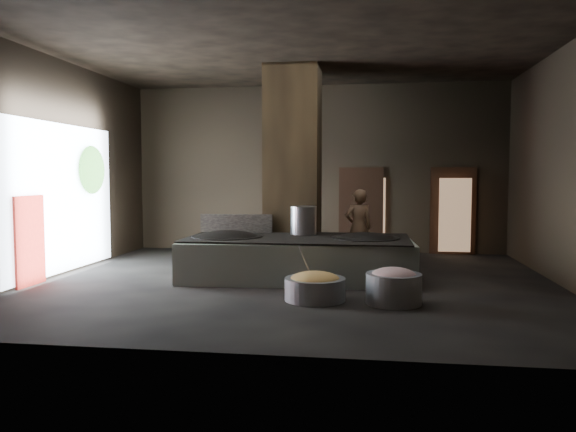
% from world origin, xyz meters
% --- Properties ---
extents(floor, '(10.00, 9.00, 0.10)m').
position_xyz_m(floor, '(0.00, 0.00, -0.05)').
color(floor, black).
rests_on(floor, ground).
extents(ceiling, '(10.00, 9.00, 0.10)m').
position_xyz_m(ceiling, '(0.00, 0.00, 4.55)').
color(ceiling, black).
rests_on(ceiling, back_wall).
extents(back_wall, '(10.00, 0.10, 4.50)m').
position_xyz_m(back_wall, '(0.00, 4.55, 2.25)').
color(back_wall, black).
rests_on(back_wall, ground).
extents(front_wall, '(10.00, 0.10, 4.50)m').
position_xyz_m(front_wall, '(0.00, -4.55, 2.25)').
color(front_wall, black).
rests_on(front_wall, ground).
extents(left_wall, '(0.10, 9.00, 4.50)m').
position_xyz_m(left_wall, '(-5.05, 0.00, 2.25)').
color(left_wall, black).
rests_on(left_wall, ground).
extents(right_wall, '(0.10, 9.00, 4.50)m').
position_xyz_m(right_wall, '(5.05, 0.00, 2.25)').
color(right_wall, black).
rests_on(right_wall, ground).
extents(pillar, '(1.20, 1.20, 4.50)m').
position_xyz_m(pillar, '(-0.30, 1.90, 2.25)').
color(pillar, black).
rests_on(pillar, ground).
extents(hearth_platform, '(4.64, 2.39, 0.79)m').
position_xyz_m(hearth_platform, '(-0.00, 0.41, 0.40)').
color(hearth_platform, silver).
rests_on(hearth_platform, ground).
extents(platform_cap, '(4.45, 2.13, 0.03)m').
position_xyz_m(platform_cap, '(-0.00, 0.41, 0.82)').
color(platform_cap, black).
rests_on(platform_cap, hearth_platform).
extents(wok_left, '(1.43, 1.43, 0.40)m').
position_xyz_m(wok_left, '(-1.45, 0.36, 0.75)').
color(wok_left, black).
rests_on(wok_left, hearth_platform).
extents(wok_left_rim, '(1.46, 1.46, 0.05)m').
position_xyz_m(wok_left_rim, '(-1.45, 0.36, 0.82)').
color(wok_left_rim, black).
rests_on(wok_left_rim, hearth_platform).
extents(wok_right, '(1.33, 1.33, 0.38)m').
position_xyz_m(wok_right, '(1.35, 0.46, 0.75)').
color(wok_right, black).
rests_on(wok_right, hearth_platform).
extents(wok_right_rim, '(1.36, 1.36, 0.05)m').
position_xyz_m(wok_right_rim, '(1.35, 0.46, 0.82)').
color(wok_right_rim, black).
rests_on(wok_right_rim, hearth_platform).
extents(stock_pot, '(0.55, 0.55, 0.59)m').
position_xyz_m(stock_pot, '(0.05, 0.96, 1.13)').
color(stock_pot, gray).
rests_on(stock_pot, hearth_platform).
extents(splash_guard, '(1.58, 0.13, 0.40)m').
position_xyz_m(splash_guard, '(-1.45, 1.16, 1.03)').
color(splash_guard, black).
rests_on(splash_guard, hearth_platform).
extents(cook, '(0.74, 0.59, 1.76)m').
position_xyz_m(cook, '(1.18, 2.14, 0.88)').
color(cook, '#866144').
rests_on(cook, ground).
extents(veg_basin, '(1.22, 1.22, 0.37)m').
position_xyz_m(veg_basin, '(0.54, -1.56, 0.19)').
color(veg_basin, gray).
rests_on(veg_basin, ground).
extents(veg_fill, '(0.83, 0.83, 0.26)m').
position_xyz_m(veg_fill, '(0.54, -1.56, 0.35)').
color(veg_fill, '#ADB557').
rests_on(veg_fill, veg_basin).
extents(ladle, '(0.27, 0.33, 0.72)m').
position_xyz_m(ladle, '(0.39, -1.41, 0.55)').
color(ladle, gray).
rests_on(ladle, veg_basin).
extents(meat_basin, '(1.08, 1.08, 0.49)m').
position_xyz_m(meat_basin, '(1.83, -1.64, 0.25)').
color(meat_basin, gray).
rests_on(meat_basin, ground).
extents(meat_fill, '(0.74, 0.74, 0.28)m').
position_xyz_m(meat_fill, '(1.83, -1.64, 0.45)').
color(meat_fill, '#C6777C').
rests_on(meat_fill, meat_basin).
extents(doorway_near, '(1.18, 0.08, 2.38)m').
position_xyz_m(doorway_near, '(1.20, 4.45, 1.10)').
color(doorway_near, black).
rests_on(doorway_near, ground).
extents(doorway_near_glow, '(0.81, 0.04, 1.92)m').
position_xyz_m(doorway_near_glow, '(1.44, 4.44, 1.05)').
color(doorway_near_glow, '#8C6647').
rests_on(doorway_near_glow, ground).
extents(doorway_far, '(1.18, 0.08, 2.38)m').
position_xyz_m(doorway_far, '(3.60, 4.45, 1.10)').
color(doorway_far, black).
rests_on(doorway_far, ground).
extents(doorway_far_glow, '(0.81, 0.04, 1.91)m').
position_xyz_m(doorway_far_glow, '(3.62, 4.19, 1.05)').
color(doorway_far_glow, '#8C6647').
rests_on(doorway_far_glow, ground).
extents(left_opening, '(0.04, 4.20, 3.10)m').
position_xyz_m(left_opening, '(-4.95, 0.20, 1.60)').
color(left_opening, white).
rests_on(left_opening, ground).
extents(pavilion_sliver, '(0.05, 0.90, 1.70)m').
position_xyz_m(pavilion_sliver, '(-4.88, -1.10, 0.85)').
color(pavilion_sliver, maroon).
rests_on(pavilion_sliver, ground).
extents(tree_silhouette, '(0.28, 1.10, 1.10)m').
position_xyz_m(tree_silhouette, '(-4.85, 1.30, 2.20)').
color(tree_silhouette, '#194714').
rests_on(tree_silhouette, left_opening).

